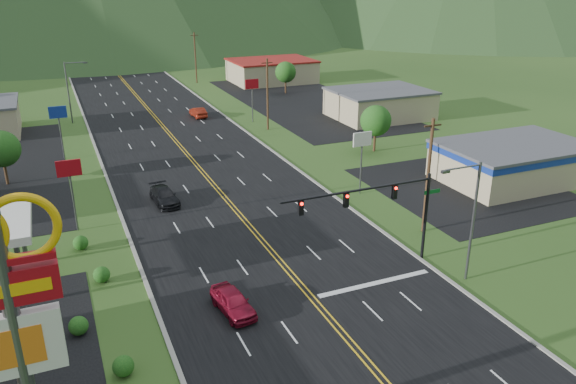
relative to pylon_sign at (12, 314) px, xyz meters
name	(u,v)px	position (x,y,z in m)	size (l,w,h in m)	color
curb_east	(563,365)	(27.15, -2.00, -9.30)	(0.30, 460.00, 0.14)	gray
pylon_sign	(12,314)	(0.00, 0.00, 0.00)	(4.32, 0.60, 14.00)	#59595E
traffic_signal	(382,203)	(23.48, 12.00, -3.97)	(13.10, 0.43, 7.00)	black
streetlight_east	(470,215)	(28.18, 8.00, -4.12)	(3.28, 0.25, 9.00)	#59595E
streetlight_west	(70,88)	(5.32, 68.00, -4.12)	(3.28, 0.25, 9.00)	#59595E
building_east_near	(514,160)	(47.00, 23.00, -7.03)	(15.40, 10.40, 4.10)	tan
building_east_mid	(380,104)	(49.00, 53.00, -7.14)	(14.40, 11.40, 4.30)	tan
building_east_far	(272,71)	(45.00, 88.00, -7.04)	(16.40, 12.40, 4.50)	tan
pole_sign_west_a	(70,175)	(3.00, 28.00, -4.25)	(2.00, 0.18, 6.40)	#59595E
pole_sign_west_b	(59,118)	(3.00, 50.00, -4.25)	(2.00, 0.18, 6.40)	#59595E
pole_sign_east_a	(362,145)	(30.00, 26.00, -4.25)	(2.00, 0.18, 6.40)	#59595E
pole_sign_east_b	(252,88)	(30.00, 58.00, -4.25)	(2.00, 0.18, 6.40)	#59595E
tree_west_a	(1,149)	(-3.00, 43.00, -5.41)	(3.84, 3.84, 5.82)	#382314
tree_east_a	(376,121)	(39.00, 38.00, -5.41)	(3.84, 3.84, 5.82)	#382314
tree_east_b	(286,72)	(43.00, 76.00, -5.41)	(3.84, 3.84, 5.82)	#382314
utility_pole_a	(428,175)	(30.50, 16.00, -4.17)	(1.60, 0.28, 10.00)	#382314
utility_pole_b	(267,94)	(30.50, 53.00, -4.17)	(1.60, 0.28, 10.00)	#382314
utility_pole_c	(195,57)	(30.50, 93.00, -4.17)	(1.60, 0.28, 10.00)	#382314
utility_pole_d	(157,38)	(30.50, 133.00, -4.17)	(1.60, 0.28, 10.00)	#382314
car_red_near	(233,302)	(11.51, 10.56, -8.55)	(1.78, 4.42, 1.51)	maroon
car_dark_mid	(164,196)	(11.23, 31.10, -8.57)	(2.04, 5.02, 1.46)	black
car_red_far	(198,112)	(23.21, 64.08, -8.54)	(1.60, 4.58, 1.51)	maroon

